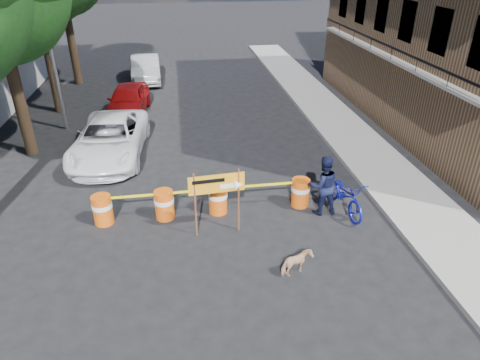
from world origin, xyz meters
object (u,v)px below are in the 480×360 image
object	(u,v)px
barrel_mid_left	(164,204)
suv_white	(110,139)
barrel_mid_right	(218,199)
barrel_far_left	(103,209)
bicycle	(347,180)
detour_sign	(224,188)
barrel_far_right	(300,192)
pedestrian	(323,185)
sedan_red	(128,100)
sedan_silver	(146,68)
dog	(297,263)

from	to	relation	value
barrel_mid_left	suv_white	xyz separation A→B (m)	(-2.07, 4.64, 0.28)
barrel_mid_right	barrel_far_left	bearing A→B (deg)	-178.09
bicycle	suv_white	distance (m)	9.02
barrel_mid_left	detour_sign	xyz separation A→B (m)	(1.69, -0.99, 0.98)
barrel_far_left	barrel_far_right	bearing A→B (deg)	1.41
pedestrian	barrel_far_right	bearing A→B (deg)	-45.12
bicycle	sedan_red	bearing A→B (deg)	118.48
detour_sign	sedan_silver	xyz separation A→B (m)	(-2.94, 16.43, -0.68)
barrel_mid_right	suv_white	xyz separation A→B (m)	(-3.68, 4.55, 0.28)
barrel_mid_right	pedestrian	xyz separation A→B (m)	(3.10, -0.47, 0.46)
pedestrian	dog	bearing A→B (deg)	59.34
barrel_far_left	barrel_mid_right	world-z (taller)	same
barrel_mid_right	suv_white	distance (m)	5.86
barrel_mid_left	barrel_mid_right	size ratio (longest dim) A/B	1.00
barrel_mid_right	sedan_silver	world-z (taller)	sedan_silver
detour_sign	dog	bearing A→B (deg)	-58.09
barrel_mid_right	detour_sign	world-z (taller)	detour_sign
barrel_far_right	bicycle	world-z (taller)	bicycle
barrel_far_left	barrel_mid_left	size ratio (longest dim) A/B	1.00
barrel_far_right	dog	world-z (taller)	barrel_far_right
barrel_far_left	suv_white	distance (m)	4.68
bicycle	sedan_silver	bearing A→B (deg)	105.23
barrel_far_right	sedan_silver	size ratio (longest dim) A/B	0.19
barrel_mid_left	barrel_far_right	bearing A→B (deg)	1.64
sedan_silver	barrel_far_right	bearing A→B (deg)	-73.72
barrel_far_left	barrel_mid_left	distance (m)	1.77
barrel_mid_right	barrel_far_right	distance (m)	2.57
barrel_far_right	sedan_red	xyz separation A→B (m)	(-5.97, 9.40, 0.25)
barrel_mid_left	sedan_red	size ratio (longest dim) A/B	0.21
barrel_mid_left	bicycle	distance (m)	5.46
detour_sign	sedan_silver	bearing A→B (deg)	95.16
detour_sign	bicycle	xyz separation A→B (m)	(3.72, 0.61, -0.37)
barrel_far_right	bicycle	xyz separation A→B (m)	(1.24, -0.50, 0.61)
dog	sedan_red	distance (m)	13.52
dog	suv_white	bearing A→B (deg)	10.83
sedan_silver	barrel_far_left	bearing A→B (deg)	-95.13
barrel_far_left	barrel_mid_right	distance (m)	3.37
sedan_red	sedan_silver	distance (m)	5.95
barrel_mid_right	pedestrian	bearing A→B (deg)	-8.61
detour_sign	bicycle	bearing A→B (deg)	4.31
barrel_far_left	sedan_red	size ratio (longest dim) A/B	0.21
barrel_mid_right	sedan_red	world-z (taller)	sedan_red
pedestrian	barrel_far_left	bearing A→B (deg)	-4.66
barrel_far_right	suv_white	distance (m)	7.71
barrel_mid_left	barrel_far_right	distance (m)	4.17
suv_white	barrel_mid_right	bearing A→B (deg)	-47.31
bicycle	dog	size ratio (longest dim) A/B	2.73
sedan_red	sedan_silver	xyz separation A→B (m)	(0.55, 5.93, 0.05)
barrel_far_left	bicycle	xyz separation A→B (m)	(7.18, -0.36, 0.61)
barrel_far_right	sedan_silver	xyz separation A→B (m)	(-5.42, 15.32, 0.30)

